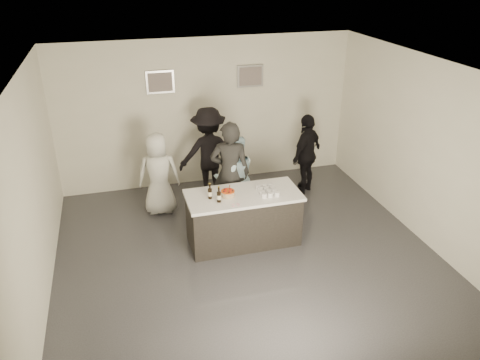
{
  "coord_description": "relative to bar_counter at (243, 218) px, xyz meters",
  "views": [
    {
      "loc": [
        -1.8,
        -5.97,
        4.41
      ],
      "look_at": [
        0.0,
        0.5,
        1.15
      ],
      "focal_mm": 35.0,
      "sensor_mm": 36.0,
      "label": 1
    }
  ],
  "objects": [
    {
      "name": "wall_left",
      "position": [
        -3.05,
        -0.48,
        1.05
      ],
      "size": [
        0.04,
        6.0,
        3.0
      ],
      "primitive_type": "cube",
      "color": "white",
      "rests_on": "ground"
    },
    {
      "name": "ceiling",
      "position": [
        -0.05,
        -0.48,
        2.55
      ],
      "size": [
        6.0,
        6.0,
        0.0
      ],
      "primitive_type": "plane",
      "rotation": [
        3.14,
        0.0,
        0.0
      ],
      "color": "white"
    },
    {
      "name": "picture_right",
      "position": [
        0.85,
        2.49,
        1.75
      ],
      "size": [
        0.54,
        0.04,
        0.44
      ],
      "primitive_type": "cube",
      "color": "#B2B2B7",
      "rests_on": "wall_back"
    },
    {
      "name": "person_main_blue",
      "position": [
        0.09,
        0.85,
        0.34
      ],
      "size": [
        0.8,
        0.64,
        1.58
      ],
      "primitive_type": "imported",
      "rotation": [
        0.0,
        0.0,
        3.19
      ],
      "color": "#A8CCDC",
      "rests_on": "ground"
    },
    {
      "name": "tumbler_cluster",
      "position": [
        0.39,
        -0.06,
        0.49
      ],
      "size": [
        0.3,
        0.4,
        0.08
      ],
      "primitive_type": "cube",
      "color": "gold",
      "rests_on": "bar_counter"
    },
    {
      "name": "beer_bottle_a",
      "position": [
        -0.55,
        -0.0,
        0.58
      ],
      "size": [
        0.07,
        0.07,
        0.26
      ],
      "primitive_type": "cylinder",
      "color": "black",
      "rests_on": "bar_counter"
    },
    {
      "name": "person_guest_back",
      "position": [
        -0.18,
        1.84,
        0.46
      ],
      "size": [
        1.19,
        0.7,
        1.82
      ],
      "primitive_type": "imported",
      "rotation": [
        0.0,
        0.0,
        3.12
      ],
      "color": "black",
      "rests_on": "ground"
    },
    {
      "name": "bar_counter",
      "position": [
        0.0,
        0.0,
        0.0
      ],
      "size": [
        1.86,
        0.86,
        0.9
      ],
      "primitive_type": "cube",
      "color": "white",
      "rests_on": "ground"
    },
    {
      "name": "wall_back",
      "position": [
        -0.05,
        2.52,
        1.05
      ],
      "size": [
        6.0,
        0.04,
        3.0
      ],
      "primitive_type": "cube",
      "color": "white",
      "rests_on": "ground"
    },
    {
      "name": "cake",
      "position": [
        -0.26,
        -0.0,
        0.49
      ],
      "size": [
        0.22,
        0.22,
        0.08
      ],
      "primitive_type": "cylinder",
      "color": "#E65518",
      "rests_on": "bar_counter"
    },
    {
      "name": "candles",
      "position": [
        -0.27,
        -0.33,
        0.45
      ],
      "size": [
        0.24,
        0.08,
        0.01
      ],
      "primitive_type": "cube",
      "color": "pink",
      "rests_on": "bar_counter"
    },
    {
      "name": "floor",
      "position": [
        -0.05,
        -0.48,
        -0.45
      ],
      "size": [
        6.0,
        6.0,
        0.0
      ],
      "primitive_type": "plane",
      "color": "#3D3D42",
      "rests_on": "ground"
    },
    {
      "name": "wall_right",
      "position": [
        2.95,
        -0.48,
        1.05
      ],
      "size": [
        0.04,
        6.0,
        3.0
      ],
      "primitive_type": "cube",
      "color": "white",
      "rests_on": "ground"
    },
    {
      "name": "person_guest_left",
      "position": [
        -1.21,
        1.4,
        0.33
      ],
      "size": [
        0.82,
        0.6,
        1.56
      ],
      "primitive_type": "imported",
      "rotation": [
        0.0,
        0.0,
        3.0
      ],
      "color": "silver",
      "rests_on": "ground"
    },
    {
      "name": "wall_front",
      "position": [
        -0.05,
        -3.48,
        1.05
      ],
      "size": [
        6.0,
        0.04,
        3.0
      ],
      "primitive_type": "cube",
      "color": "white",
      "rests_on": "ground"
    },
    {
      "name": "person_guest_right",
      "position": [
        1.73,
        1.46,
        0.37
      ],
      "size": [
        1.0,
        0.91,
        1.64
      ],
      "primitive_type": "imported",
      "rotation": [
        0.0,
        0.0,
        3.8
      ],
      "color": "black",
      "rests_on": "ground"
    },
    {
      "name": "picture_left",
      "position": [
        -0.95,
        2.49,
        1.75
      ],
      "size": [
        0.54,
        0.04,
        0.44
      ],
      "primitive_type": "cube",
      "color": "#B2B2B7",
      "rests_on": "wall_back"
    },
    {
      "name": "beer_bottle_b",
      "position": [
        -0.44,
        -0.15,
        0.58
      ],
      "size": [
        0.07,
        0.07,
        0.26
      ],
      "primitive_type": "cylinder",
      "color": "black",
      "rests_on": "bar_counter"
    },
    {
      "name": "person_main_black",
      "position": [
        -0.04,
        0.72,
        0.5
      ],
      "size": [
        0.79,
        0.63,
        1.9
      ],
      "primitive_type": "imported",
      "rotation": [
        0.0,
        0.0,
        2.86
      ],
      "color": "black",
      "rests_on": "ground"
    }
  ]
}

